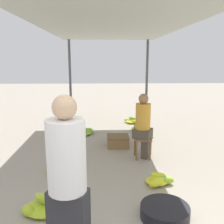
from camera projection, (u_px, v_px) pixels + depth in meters
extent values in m
cylinder|color=#4C4C51|center=(70.00, 81.00, 8.15)|extent=(0.08, 0.08, 2.63)
cylinder|color=#4C4C51|center=(147.00, 81.00, 8.24)|extent=(0.08, 0.08, 2.63)
cube|color=#9EA399|center=(112.00, 25.00, 4.81)|extent=(2.92, 6.77, 0.04)
cylinder|color=white|center=(66.00, 156.00, 2.28)|extent=(0.45, 0.45, 0.69)
sphere|color=tan|center=(64.00, 107.00, 2.18)|extent=(0.22, 0.22, 0.22)
cube|color=brown|center=(143.00, 138.00, 5.09)|extent=(0.34, 0.34, 0.04)
cylinder|color=brown|center=(137.00, 151.00, 5.00)|extent=(0.04, 0.04, 0.40)
cylinder|color=brown|center=(150.00, 151.00, 5.01)|extent=(0.04, 0.04, 0.40)
cylinder|color=brown|center=(135.00, 146.00, 5.27)|extent=(0.04, 0.04, 0.40)
cylinder|color=brown|center=(148.00, 146.00, 5.28)|extent=(0.04, 0.04, 0.40)
cube|color=#4C4238|center=(146.00, 147.00, 5.18)|extent=(0.26, 0.34, 0.44)
cube|color=#4C4238|center=(143.00, 133.00, 5.07)|extent=(0.46, 0.46, 0.18)
cylinder|color=gold|center=(143.00, 116.00, 5.00)|extent=(0.40, 0.40, 0.52)
sphere|color=#9E704C|center=(144.00, 99.00, 4.93)|extent=(0.20, 0.20, 0.20)
cylinder|color=black|center=(165.00, 212.00, 3.19)|extent=(0.63, 0.63, 0.17)
ellipsoid|color=yellow|center=(75.00, 131.00, 6.90)|extent=(0.34, 0.17, 0.15)
ellipsoid|color=#94C032|center=(87.00, 130.00, 6.81)|extent=(0.30, 0.12, 0.12)
ellipsoid|color=#83B935|center=(79.00, 131.00, 6.68)|extent=(0.33, 0.26, 0.12)
ellipsoid|color=#ACC92D|center=(77.00, 132.00, 6.61)|extent=(0.31, 0.33, 0.11)
ellipsoid|color=#7DB636|center=(88.00, 132.00, 6.79)|extent=(0.34, 0.17, 0.11)
ellipsoid|color=#85B934|center=(82.00, 133.00, 6.77)|extent=(0.55, 0.48, 0.10)
ellipsoid|color=#AECA2D|center=(28.00, 211.00, 3.24)|extent=(0.25, 0.26, 0.14)
ellipsoid|color=#8FBE32|center=(47.00, 201.00, 3.38)|extent=(0.22, 0.16, 0.12)
ellipsoid|color=#AAC82E|center=(46.00, 198.00, 3.30)|extent=(0.35, 0.23, 0.13)
ellipsoid|color=yellow|center=(44.00, 198.00, 3.40)|extent=(0.33, 0.27, 0.11)
ellipsoid|color=#9DC330|center=(48.00, 200.00, 3.33)|extent=(0.33, 0.33, 0.12)
ellipsoid|color=#B3CC2C|center=(46.00, 207.00, 3.35)|extent=(0.57, 0.50, 0.10)
ellipsoid|color=#7CB636|center=(67.00, 166.00, 4.49)|extent=(0.17, 0.28, 0.12)
ellipsoid|color=yellow|center=(57.00, 168.00, 4.55)|extent=(0.24, 0.15, 0.12)
ellipsoid|color=#75B337|center=(59.00, 172.00, 4.35)|extent=(0.28, 0.28, 0.10)
ellipsoid|color=#CDD627|center=(54.00, 168.00, 4.56)|extent=(0.33, 0.31, 0.11)
ellipsoid|color=#74B337|center=(63.00, 171.00, 4.43)|extent=(0.53, 0.47, 0.10)
ellipsoid|color=yellow|center=(159.00, 175.00, 4.14)|extent=(0.30, 0.20, 0.09)
ellipsoid|color=yellow|center=(157.00, 182.00, 3.95)|extent=(0.35, 0.32, 0.14)
ellipsoid|color=#9BC230|center=(165.00, 180.00, 4.06)|extent=(0.32, 0.18, 0.14)
ellipsoid|color=#C8D428|center=(158.00, 180.00, 4.05)|extent=(0.32, 0.13, 0.12)
ellipsoid|color=yellow|center=(156.00, 181.00, 4.08)|extent=(0.36, 0.32, 0.10)
ellipsoid|color=#91BE32|center=(140.00, 128.00, 7.10)|extent=(0.31, 0.24, 0.10)
ellipsoid|color=#76B337|center=(139.00, 127.00, 7.26)|extent=(0.16, 0.34, 0.12)
ellipsoid|color=#91BE32|center=(144.00, 128.00, 7.14)|extent=(0.22, 0.25, 0.09)
ellipsoid|color=#97C131|center=(137.00, 126.00, 7.12)|extent=(0.26, 0.20, 0.14)
ellipsoid|color=#7BB536|center=(139.00, 127.00, 7.15)|extent=(0.25, 0.24, 0.13)
ellipsoid|color=#91BE32|center=(142.00, 129.00, 7.08)|extent=(0.28, 0.19, 0.15)
ellipsoid|color=#96C031|center=(142.00, 128.00, 7.07)|extent=(0.29, 0.20, 0.12)
ellipsoid|color=#B1CB2C|center=(139.00, 129.00, 7.16)|extent=(0.45, 0.39, 0.10)
ellipsoid|color=#C4D329|center=(141.00, 131.00, 6.50)|extent=(0.30, 0.28, 0.09)
ellipsoid|color=#79B536|center=(144.00, 131.00, 6.48)|extent=(0.34, 0.15, 0.10)
ellipsoid|color=#8ABB33|center=(144.00, 134.00, 6.45)|extent=(0.27, 0.14, 0.14)
ellipsoid|color=#C9D528|center=(144.00, 132.00, 6.55)|extent=(0.33, 0.30, 0.14)
ellipsoid|color=#87BA34|center=(143.00, 135.00, 6.54)|extent=(0.53, 0.46, 0.10)
ellipsoid|color=#BDD02A|center=(132.00, 121.00, 8.01)|extent=(0.16, 0.30, 0.10)
ellipsoid|color=#B4CC2C|center=(129.00, 120.00, 8.11)|extent=(0.35, 0.25, 0.10)
ellipsoid|color=#8FBD33|center=(133.00, 121.00, 8.02)|extent=(0.16, 0.26, 0.12)
ellipsoid|color=yellow|center=(134.00, 122.00, 7.89)|extent=(0.35, 0.28, 0.12)
ellipsoid|color=#77B437|center=(133.00, 118.00, 7.98)|extent=(0.30, 0.28, 0.10)
ellipsoid|color=#BCD02A|center=(133.00, 121.00, 7.96)|extent=(0.32, 0.17, 0.13)
ellipsoid|color=yellow|center=(132.00, 122.00, 7.99)|extent=(0.37, 0.33, 0.10)
cube|color=olive|center=(118.00, 141.00, 5.87)|extent=(0.49, 0.49, 0.22)
cube|color=brown|center=(118.00, 137.00, 5.85)|extent=(0.51, 0.51, 0.02)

